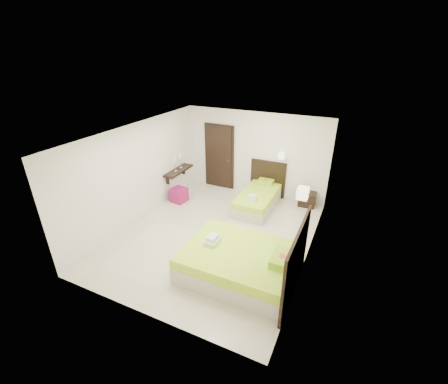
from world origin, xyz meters
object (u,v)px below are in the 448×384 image
at_px(ottoman, 179,195).
at_px(nightstand, 307,199).
at_px(bed_single, 259,198).
at_px(bed_double, 243,262).

bearing_deg(ottoman, nightstand, 21.39).
distance_m(nightstand, ottoman, 3.87).
bearing_deg(ottoman, bed_single, 17.24).
bearing_deg(nightstand, bed_double, -102.14).
xyz_separation_m(bed_double, nightstand, (0.59, 3.66, -0.12)).
bearing_deg(bed_double, nightstand, 80.92).
relative_size(bed_double, nightstand, 4.71).
bearing_deg(ottoman, bed_double, -36.74).
height_order(bed_double, ottoman, bed_double).
xyz_separation_m(bed_single, bed_double, (0.71, -2.97, 0.05)).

